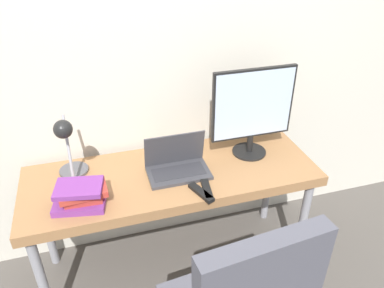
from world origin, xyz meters
name	(u,v)px	position (x,y,z in m)	size (l,w,h in m)	color
wall_back	(154,51)	(0.00, 0.64, 1.30)	(8.00, 0.05, 2.60)	beige
desk	(172,182)	(0.00, 0.29, 0.65)	(1.62, 0.58, 0.72)	#996B42
laptop	(177,165)	(0.03, 0.28, 0.77)	(0.34, 0.21, 0.22)	#38383D
monitor	(253,109)	(0.49, 0.35, 1.01)	(0.48, 0.20, 0.53)	black
desk_lamp	(67,146)	(-0.52, 0.35, 0.95)	(0.16, 0.28, 0.40)	#4C4C51
book_stack	(81,195)	(-0.49, 0.15, 0.78)	(0.28, 0.21, 0.12)	#753384
tv_remote	(207,189)	(0.13, 0.07, 0.73)	(0.06, 0.16, 0.02)	black
media_remote	(201,193)	(0.10, 0.06, 0.73)	(0.10, 0.17, 0.02)	black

